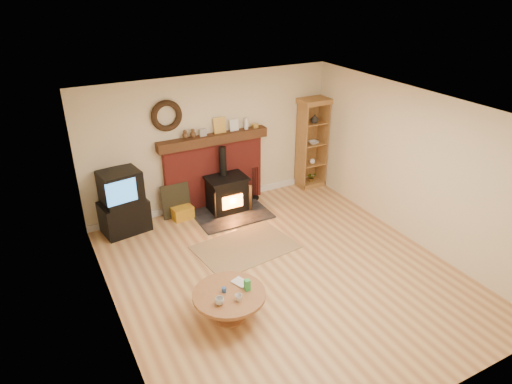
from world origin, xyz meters
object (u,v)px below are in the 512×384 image
tv_unit (123,203)px  coffee_table (229,298)px  curio_cabinet (311,143)px  wood_stove (228,195)px

tv_unit → coffee_table: bearing=-77.2°
curio_cabinet → coffee_table: (-3.36, -3.07, -0.63)m
wood_stove → tv_unit: (-1.94, 0.20, 0.21)m
tv_unit → curio_cabinet: size_ratio=0.61×
tv_unit → wood_stove: bearing=-5.8°
curio_cabinet → coffee_table: curio_cabinet is taller
curio_cabinet → wood_stove: bearing=-172.4°
tv_unit → coffee_table: size_ratio=1.19×
wood_stove → tv_unit: 1.96m
wood_stove → coffee_table: 3.07m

